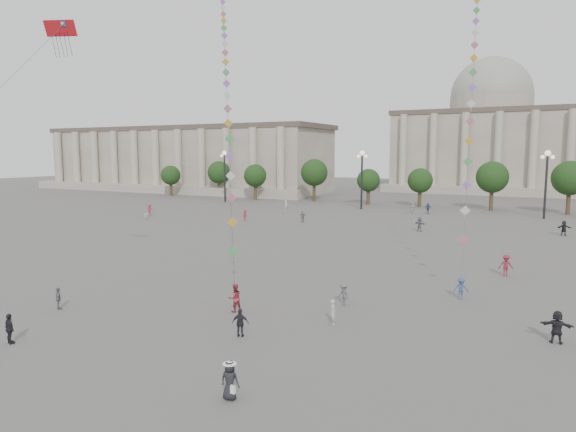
% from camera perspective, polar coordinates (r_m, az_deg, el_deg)
% --- Properties ---
extents(ground, '(360.00, 360.00, 0.00)m').
position_cam_1_polar(ground, '(26.94, -11.99, -15.64)').
color(ground, '#504D4B').
rests_on(ground, ground).
extents(hall_west, '(84.00, 26.22, 17.20)m').
position_cam_1_polar(hall_west, '(145.06, -11.56, 6.20)').
color(hall_west, gray).
rests_on(hall_west, ground).
extents(hall_central, '(48.30, 34.30, 35.50)m').
position_cam_1_polar(hall_central, '(149.22, 21.42, 8.11)').
color(hall_central, gray).
rests_on(hall_central, ground).
extents(tree_row, '(137.12, 5.12, 8.00)m').
position_cam_1_polar(tree_row, '(98.52, 18.03, 3.87)').
color(tree_row, '#37291B').
rests_on(tree_row, ground).
extents(lamp_post_far_west, '(2.00, 0.90, 10.65)m').
position_cam_1_polar(lamp_post_far_west, '(107.99, -7.06, 5.46)').
color(lamp_post_far_west, '#262628').
rests_on(lamp_post_far_west, ground).
extents(lamp_post_mid_west, '(2.00, 0.90, 10.65)m').
position_cam_1_polar(lamp_post_mid_west, '(94.37, 8.22, 5.21)').
color(lamp_post_mid_west, '#262628').
rests_on(lamp_post_mid_west, ground).
extents(lamp_post_mid_east, '(2.00, 0.90, 10.65)m').
position_cam_1_polar(lamp_post_mid_east, '(89.15, 26.80, 4.42)').
color(lamp_post_mid_east, '#262628').
rests_on(lamp_post_mid_east, ground).
extents(person_crowd_0, '(1.15, 1.02, 1.86)m').
position_cam_1_polar(person_crowd_0, '(89.53, 15.27, 0.81)').
color(person_crowd_0, navy).
rests_on(person_crowd_0, ground).
extents(person_crowd_1, '(0.90, 0.83, 1.49)m').
position_cam_1_polar(person_crowd_1, '(82.59, -15.48, 0.16)').
color(person_crowd_1, silver).
rests_on(person_crowd_1, ground).
extents(person_crowd_2, '(1.33, 1.39, 1.90)m').
position_cam_1_polar(person_crowd_2, '(87.08, -15.13, 0.66)').
color(person_crowd_2, '#9A2A43').
rests_on(person_crowd_2, ground).
extents(person_crowd_3, '(1.71, 0.59, 1.82)m').
position_cam_1_polar(person_crowd_3, '(32.03, 27.71, -10.86)').
color(person_crowd_3, black).
rests_on(person_crowd_3, ground).
extents(person_crowd_4, '(1.25, 1.83, 1.90)m').
position_cam_1_polar(person_crowd_4, '(90.10, 13.66, 0.91)').
color(person_crowd_4, beige).
rests_on(person_crowd_4, ground).
extents(person_crowd_6, '(1.18, 1.03, 1.59)m').
position_cam_1_polar(person_crowd_6, '(35.28, 6.20, -8.65)').
color(person_crowd_6, '#5A5B5F').
rests_on(person_crowd_6, ground).
extents(person_crowd_8, '(1.34, 1.02, 1.84)m').
position_cam_1_polar(person_crowd_8, '(46.87, 23.06, -5.08)').
color(person_crowd_8, maroon).
rests_on(person_crowd_8, ground).
extents(person_crowd_9, '(1.83, 1.16, 1.88)m').
position_cam_1_polar(person_crowd_9, '(72.65, 28.32, -1.19)').
color(person_crowd_9, black).
rests_on(person_crowd_9, ground).
extents(person_crowd_10, '(0.47, 0.70, 1.87)m').
position_cam_1_polar(person_crowd_10, '(90.97, -0.22, 1.16)').
color(person_crowd_10, beige).
rests_on(person_crowd_10, ground).
extents(person_crowd_12, '(1.81, 1.19, 1.87)m').
position_cam_1_polar(person_crowd_12, '(69.65, 14.42, -0.89)').
color(person_crowd_12, slate).
rests_on(person_crowd_12, ground).
extents(person_crowd_13, '(0.64, 0.66, 1.53)m').
position_cam_1_polar(person_crowd_13, '(31.62, 5.02, -10.57)').
color(person_crowd_13, '#B6B6B2').
rests_on(person_crowd_13, ground).
extents(person_crowd_16, '(1.10, 0.82, 1.73)m').
position_cam_1_polar(person_crowd_16, '(75.80, 1.62, -0.09)').
color(person_crowd_16, slate).
rests_on(person_crowd_16, ground).
extents(person_crowd_17, '(0.74, 1.12, 1.62)m').
position_cam_1_polar(person_crowd_17, '(78.46, -4.79, 0.10)').
color(person_crowd_17, '#9D322A').
rests_on(person_crowd_17, ground).
extents(tourist_1, '(1.05, 0.64, 1.68)m').
position_cam_1_polar(tourist_1, '(32.20, -28.53, -10.96)').
color(tourist_1, black).
rests_on(tourist_1, ground).
extents(tourist_3, '(0.92, 0.79, 1.48)m').
position_cam_1_polar(tourist_3, '(37.52, -24.15, -8.37)').
color(tourist_3, slate).
rests_on(tourist_3, ground).
extents(tourist_4, '(1.02, 0.67, 1.61)m').
position_cam_1_polar(tourist_4, '(29.59, -5.30, -11.74)').
color(tourist_4, black).
rests_on(tourist_4, ground).
extents(kite_flyer_0, '(1.09, 1.13, 1.83)m').
position_cam_1_polar(kite_flyer_0, '(33.97, -5.92, -9.06)').
color(kite_flyer_0, maroon).
rests_on(kite_flyer_0, ground).
extents(kite_flyer_1, '(1.11, 0.79, 1.56)m').
position_cam_1_polar(kite_flyer_1, '(38.58, 18.68, -7.63)').
color(kite_flyer_1, '#334B74').
rests_on(kite_flyer_1, ground).
extents(hat_person, '(0.88, 0.63, 1.69)m').
position_cam_1_polar(hat_person, '(22.71, -6.48, -17.60)').
color(hat_person, black).
rests_on(hat_person, ground).
extents(dragon_kite, '(2.54, 8.79, 23.86)m').
position_cam_1_polar(dragon_kite, '(40.51, -24.19, 17.30)').
color(dragon_kite, '#AC1219').
rests_on(dragon_kite, ground).
extents(kite_train_west, '(28.15, 39.21, 61.60)m').
position_cam_1_polar(kite_train_west, '(59.28, -7.06, 18.29)').
color(kite_train_west, '#3F3F3F').
rests_on(kite_train_west, ground).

